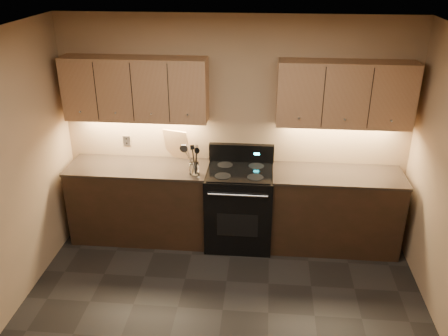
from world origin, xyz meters
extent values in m
plane|color=silver|center=(0.00, 0.00, 2.60)|extent=(4.00, 4.00, 0.00)
cube|color=tan|center=(0.00, 2.00, 1.30)|extent=(4.00, 0.04, 2.60)
cube|color=black|center=(-1.10, 1.70, 0.45)|extent=(1.60, 0.60, 0.90)
cube|color=#3C2E26|center=(-1.10, 1.70, 0.92)|extent=(1.62, 0.62, 0.03)
cube|color=black|center=(1.18, 1.70, 0.45)|extent=(1.44, 0.60, 0.90)
cube|color=#3C2E26|center=(1.18, 1.70, 0.92)|extent=(1.46, 0.62, 0.03)
cube|color=black|center=(0.08, 1.68, 0.46)|extent=(0.76, 0.65, 0.92)
cube|color=black|center=(0.08, 1.68, 0.93)|extent=(0.70, 0.60, 0.01)
cube|color=black|center=(0.08, 1.96, 1.03)|extent=(0.76, 0.07, 0.22)
cube|color=#19E5F2|center=(0.26, 1.92, 1.04)|extent=(0.06, 0.00, 0.03)
cylinder|color=silver|center=(0.08, 1.34, 0.80)|extent=(0.65, 0.02, 0.02)
cube|color=black|center=(0.08, 1.35, 0.41)|extent=(0.46, 0.00, 0.28)
cylinder|color=black|center=(-0.10, 1.53, 0.93)|extent=(0.18, 0.18, 0.00)
cylinder|color=black|center=(0.26, 1.53, 0.93)|extent=(0.18, 0.18, 0.00)
cylinder|color=black|center=(-0.10, 1.82, 0.93)|extent=(0.18, 0.18, 0.00)
cylinder|color=black|center=(0.26, 1.82, 0.93)|extent=(0.18, 0.18, 0.00)
cube|color=#A27851|center=(-1.10, 1.85, 1.80)|extent=(1.60, 0.30, 0.70)
cube|color=#A27851|center=(1.18, 1.85, 1.80)|extent=(1.44, 0.30, 0.70)
cube|color=#B2B5BA|center=(-1.30, 1.99, 1.12)|extent=(0.08, 0.01, 0.12)
cylinder|color=white|center=(-0.42, 1.55, 1.00)|extent=(0.14, 0.14, 0.14)
cylinder|color=white|center=(-0.42, 1.55, 0.94)|extent=(0.11, 0.11, 0.02)
cube|color=tan|center=(-0.69, 1.95, 1.12)|extent=(0.32, 0.18, 0.38)
camera|label=1|loc=(0.35, -3.16, 3.19)|focal=38.00mm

